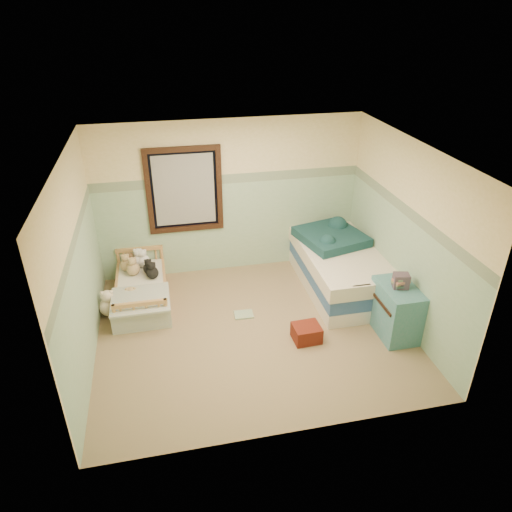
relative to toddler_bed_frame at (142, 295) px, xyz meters
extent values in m
cube|color=#715F4A|center=(1.49, -1.05, -0.11)|extent=(4.20, 3.60, 0.02)
cube|color=white|center=(1.49, -1.05, 2.41)|extent=(4.20, 3.60, 0.02)
cube|color=beige|center=(1.49, 0.75, 1.15)|extent=(4.20, 0.04, 2.50)
cube|color=beige|center=(1.49, -2.85, 1.15)|extent=(4.20, 0.04, 2.50)
cube|color=beige|center=(-0.61, -1.05, 1.15)|extent=(0.04, 3.60, 2.50)
cube|color=beige|center=(3.59, -1.05, 1.15)|extent=(0.04, 3.60, 2.50)
cube|color=#8CB28D|center=(1.49, 0.74, 0.65)|extent=(4.20, 0.01, 1.50)
cube|color=#366040|center=(1.49, 0.74, 1.48)|extent=(4.20, 0.01, 0.15)
cube|color=black|center=(0.79, 0.71, 1.35)|extent=(1.16, 0.06, 1.36)
cube|color=#ADADAA|center=(0.79, 0.72, 1.35)|extent=(0.92, 0.01, 1.12)
cube|color=#A67C3F|center=(0.00, 0.00, 0.00)|extent=(0.74, 1.48, 0.19)
cube|color=silver|center=(0.00, 0.00, 0.16)|extent=(0.68, 1.42, 0.12)
cube|color=#8AA5D7|center=(0.00, -0.46, 0.23)|extent=(0.81, 0.74, 0.03)
sphere|color=brown|center=(-0.15, 0.50, 0.31)|extent=(0.18, 0.18, 0.18)
sphere|color=white|center=(0.05, 0.50, 0.32)|extent=(0.21, 0.21, 0.21)
sphere|color=tan|center=(-0.10, 0.28, 0.32)|extent=(0.20, 0.20, 0.20)
sphere|color=black|center=(0.13, 0.28, 0.30)|extent=(0.16, 0.16, 0.16)
sphere|color=#FDE7C9|center=(-0.46, -0.27, 0.04)|extent=(0.27, 0.27, 0.27)
sphere|color=tan|center=(-0.14, -0.18, 0.03)|extent=(0.25, 0.25, 0.25)
cube|color=white|center=(3.04, -0.20, 0.01)|extent=(1.06, 2.13, 0.22)
cube|color=navy|center=(3.04, -0.20, 0.23)|extent=(1.06, 2.13, 0.22)
cube|color=white|center=(3.04, -0.20, 0.45)|extent=(1.11, 2.17, 0.22)
cube|color=#14353A|center=(2.99, 0.10, 0.63)|extent=(1.11, 1.15, 0.14)
cube|color=teal|center=(3.35, -1.50, 0.27)|extent=(0.46, 0.73, 0.73)
cube|color=brown|center=(3.35, -1.50, 0.73)|extent=(0.23, 0.19, 0.19)
cube|color=#9E220B|center=(2.14, -1.41, 0.02)|extent=(0.37, 0.33, 0.22)
cube|color=gold|center=(1.43, -0.69, -0.08)|extent=(0.28, 0.22, 0.03)
sphere|color=black|center=(0.19, 0.11, 0.31)|extent=(0.18, 0.18, 0.18)
sphere|color=black|center=(0.19, 0.17, 0.30)|extent=(0.16, 0.16, 0.16)
sphere|color=white|center=(-0.02, 0.53, 0.32)|extent=(0.21, 0.21, 0.21)
sphere|color=tan|center=(-0.21, 0.44, 0.31)|extent=(0.19, 0.19, 0.19)
camera|label=1|loc=(0.44, -6.16, 3.91)|focal=32.99mm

